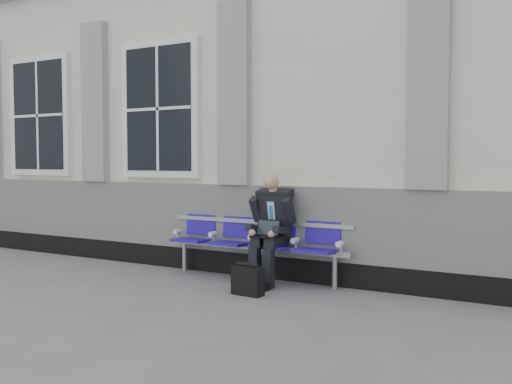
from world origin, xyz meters
The scene contains 5 objects.
ground centered at (0.00, 0.00, 0.00)m, with size 70.00×70.00×0.00m, color slate.
station_building centered at (-0.02, 3.47, 2.22)m, with size 14.40×4.40×4.49m.
bench centered at (1.98, 1.32, 0.55)m, with size 2.60×0.47×0.91m.
businessman centered at (2.28, 1.19, 0.74)m, with size 0.54×0.73×1.36m.
briefcase centered at (2.34, 0.53, 0.17)m, with size 0.38×0.18×0.37m.
Camera 1 is at (5.56, -4.95, 1.52)m, focal length 40.00 mm.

